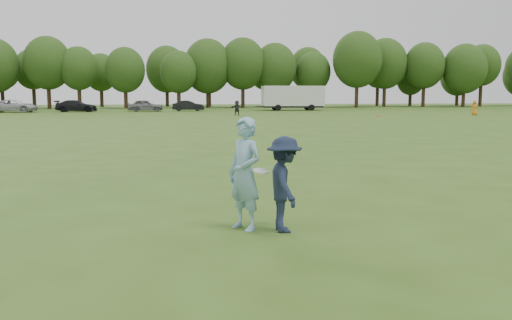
% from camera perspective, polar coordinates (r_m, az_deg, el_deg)
% --- Properties ---
extents(ground, '(200.00, 200.00, 0.00)m').
position_cam_1_polar(ground, '(9.37, 3.86, -7.51)').
color(ground, '#344F16').
rests_on(ground, ground).
extents(thrower, '(0.79, 0.85, 1.95)m').
position_cam_1_polar(thrower, '(9.31, -1.20, -1.47)').
color(thrower, '#81AFC7').
rests_on(thrower, ground).
extents(defender, '(0.63, 1.07, 1.64)m').
position_cam_1_polar(defender, '(9.21, 3.01, -2.56)').
color(defender, '#1A2439').
rests_on(defender, ground).
extents(player_far_c, '(0.90, 0.78, 1.54)m').
position_cam_1_polar(player_far_c, '(60.14, 22.01, 5.11)').
color(player_far_c, orange).
rests_on(player_far_c, ground).
extents(player_far_d, '(1.43, 0.48, 1.54)m').
position_cam_1_polar(player_far_d, '(55.67, -2.01, 5.50)').
color(player_far_d, '#252525').
rests_on(player_far_d, ground).
extents(car_c, '(5.53, 2.86, 1.49)m').
position_cam_1_polar(car_c, '(70.39, -24.12, 5.21)').
color(car_c, '#AFAFB4').
rests_on(car_c, ground).
extents(car_d, '(4.99, 2.27, 1.42)m').
position_cam_1_polar(car_d, '(69.57, -18.39, 5.42)').
color(car_d, black).
rests_on(car_d, ground).
extents(car_e, '(4.43, 2.02, 1.47)m').
position_cam_1_polar(car_e, '(68.33, -11.56, 5.64)').
color(car_e, slate).
rests_on(car_e, ground).
extents(car_f, '(4.10, 1.68, 1.32)m').
position_cam_1_polar(car_f, '(69.28, -7.12, 5.68)').
color(car_f, black).
rests_on(car_f, ground).
extents(field_cone, '(0.28, 0.28, 0.30)m').
position_cam_1_polar(field_cone, '(53.09, 12.67, 4.58)').
color(field_cone, '#DD3D0B').
rests_on(field_cone, ground).
extents(disc_in_play, '(0.30, 0.30, 0.09)m').
position_cam_1_polar(disc_in_play, '(9.17, 0.47, -1.17)').
color(disc_in_play, white).
rests_on(disc_in_play, ground).
extents(cargo_trailer, '(9.00, 2.75, 3.20)m').
position_cam_1_polar(cargo_trailer, '(71.41, 3.90, 6.66)').
color(cargo_trailer, silver).
rests_on(cargo_trailer, ground).
extents(treeline, '(130.35, 18.39, 11.74)m').
position_cam_1_polar(treeline, '(85.98, -5.20, 9.71)').
color(treeline, '#332114').
rests_on(treeline, ground).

